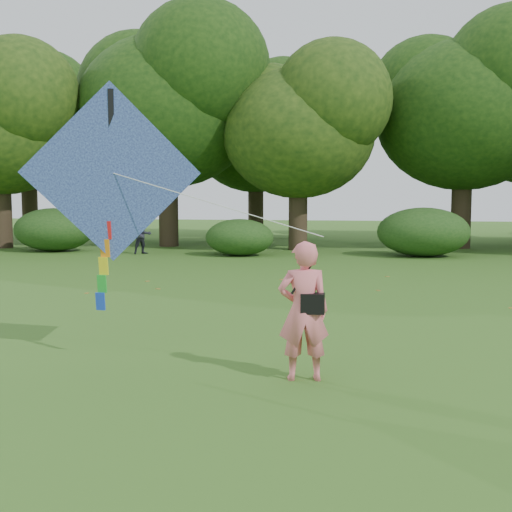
# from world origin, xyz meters

# --- Properties ---
(ground) EXTENTS (100.00, 100.00, 0.00)m
(ground) POSITION_xyz_m (0.00, 0.00, 0.00)
(ground) COLOR #265114
(ground) RESTS_ON ground
(man_kite_flyer) EXTENTS (0.73, 0.55, 1.81)m
(man_kite_flyer) POSITION_xyz_m (-0.19, 0.90, 0.91)
(man_kite_flyer) COLOR #ED6F79
(man_kite_flyer) RESTS_ON ground
(bystander_left) EXTENTS (0.94, 0.92, 1.52)m
(bystander_left) POSITION_xyz_m (-7.93, 17.15, 0.76)
(bystander_left) COLOR #242531
(bystander_left) RESTS_ON ground
(crossbody_bag) EXTENTS (0.43, 0.20, 0.71)m
(crossbody_bag) POSITION_xyz_m (-0.07, 0.87, 1.02)
(crossbody_bag) COLOR black
(crossbody_bag) RESTS_ON ground
(flying_kite) EXTENTS (4.25, 1.07, 3.26)m
(flying_kite) POSITION_xyz_m (-2.98, 1.49, 2.67)
(flying_kite) COLOR #243DA0
(flying_kite) RESTS_ON ground
(tree_line) EXTENTS (54.70, 15.30, 9.48)m
(tree_line) POSITION_xyz_m (1.67, 22.88, 5.60)
(tree_line) COLOR #3A2D1E
(tree_line) RESTS_ON ground
(shrub_band) EXTENTS (39.15, 3.22, 1.88)m
(shrub_band) POSITION_xyz_m (-0.72, 17.60, 0.86)
(shrub_band) COLOR #264919
(shrub_band) RESTS_ON ground
(fallen_leaves) EXTENTS (10.78, 11.48, 0.01)m
(fallen_leaves) POSITION_xyz_m (0.12, 7.37, 0.01)
(fallen_leaves) COLOR olive
(fallen_leaves) RESTS_ON ground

